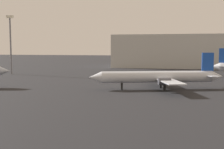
# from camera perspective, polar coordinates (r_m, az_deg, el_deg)

# --- Properties ---
(airplane_distant) EXTENTS (27.55, 20.36, 7.53)m
(airplane_distant) POSITION_cam_1_polar(r_m,az_deg,el_deg) (60.49, 9.17, -0.46)
(airplane_distant) COLOR silver
(airplane_distant) RESTS_ON ground_plane
(light_mast_left) EXTENTS (2.40, 0.50, 18.75)m
(light_mast_left) POSITION_cam_1_polar(r_m,az_deg,el_deg) (98.80, -19.33, 6.21)
(light_mast_left) COLOR slate
(light_mast_left) RESTS_ON ground_plane
(terminal_building) EXTENTS (60.94, 23.31, 13.96)m
(terminal_building) POSITION_cam_1_polar(r_m,az_deg,el_deg) (130.43, 14.14, 4.47)
(terminal_building) COLOR #B7B7B2
(terminal_building) RESTS_ON ground_plane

